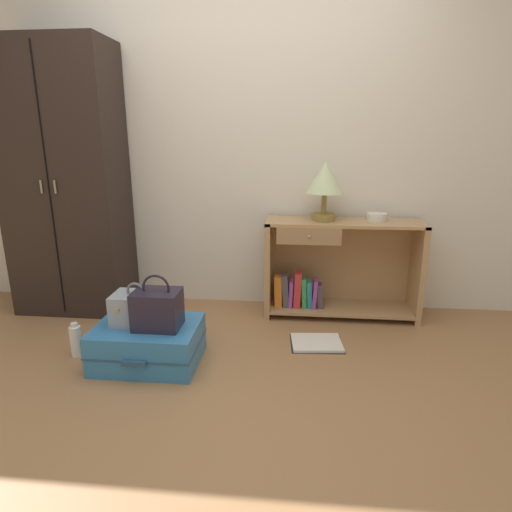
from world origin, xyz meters
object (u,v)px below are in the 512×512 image
Objects in this scene: handbag at (157,309)px; bottle at (76,340)px; bookshelf at (334,268)px; suitcase_large at (148,344)px; wardrobe at (66,183)px; open_book_on_floor at (317,343)px; table_lamp at (325,181)px; bowl at (377,217)px; train_case at (137,308)px.

handbag reaches higher than bottle.
bookshelf reaches higher than suitcase_large.
bookshelf is at bearing 1.89° from wardrobe.
bottle reaches higher than open_book_on_floor.
table_lamp reaches higher than bowl.
wardrobe is at bearing -178.11° from bookshelf.
bottle is at bearing -153.19° from bookshelf.
train_case is 1.26× the size of bottle.
handbag is (0.14, -0.04, 0.02)m from train_case.
wardrobe reaches higher than table_lamp.
bowl reaches higher than bottle.
train_case is (-0.06, 0.02, 0.21)m from suitcase_large.
bookshelf is 7.95× the size of bowl.
open_book_on_floor is at bearing 15.80° from train_case.
open_book_on_floor is at bearing 20.34° from handbag.
open_book_on_floor is (1.86, -0.46, -0.97)m from wardrobe.
train_case reaches higher than open_book_on_floor.
wardrobe is 5.49× the size of open_book_on_floor.
wardrobe is 4.71× the size of table_lamp.
bookshelf is 1.47m from train_case.
train_case is 0.85× the size of handbag.
train_case is at bearing -150.63° from bowl.
suitcase_large is at bearing -162.08° from open_book_on_floor.
bookshelf is 0.65m from table_lamp.
bowl reaches higher than train_case.
train_case reaches higher than suitcase_large.
bowl is at bearing 29.37° from train_case.
suitcase_large is at bearing -19.91° from train_case.
bookshelf is 5.21× the size of bottle.
handbag is (-1.36, -0.88, -0.40)m from bowl.
table_lamp reaches higher than train_case.
suitcase_large is 2.25× the size of train_case.
bowl reaches higher than suitcase_large.
wardrobe is 6.06× the size of handbag.
open_book_on_floor is at bearing 11.14° from bottle.
bookshelf reaches higher than train_case.
wardrobe is at bearing 138.60° from handbag.
suitcase_large is at bearing -4.23° from bottle.
wardrobe is 2.29m from bowl.
bowl is 1.77m from train_case.
train_case is (-1.12, -0.82, -0.67)m from table_lamp.
bookshelf is at bearing 34.44° from train_case.
wardrobe reaches higher than bowl.
train_case is at bearing -1.67° from bottle.
suitcase_large is 1.72× the size of open_book_on_floor.
handbag is at bearing -16.71° from train_case.
suitcase_large is 0.48m from bottle.
open_book_on_floor is (-0.04, -0.51, -1.00)m from table_lamp.
bowl is 1.79m from suitcase_large.
train_case is (0.78, -0.77, -0.64)m from wardrobe.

